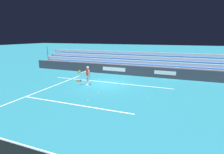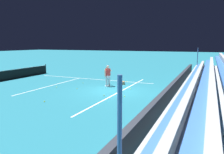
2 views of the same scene
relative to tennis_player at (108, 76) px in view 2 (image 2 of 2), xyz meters
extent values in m
plane|color=#1E6B7F|center=(-1.36, -1.08, -0.89)|extent=(160.00, 160.00, 0.00)
cube|color=white|center=(-1.36, -1.58, -0.89)|extent=(12.00, 0.10, 0.01)
cube|color=white|center=(2.75, 2.92, -0.89)|extent=(0.10, 12.00, 0.01)
cube|color=white|center=(-1.36, 4.42, -0.89)|extent=(8.22, 0.10, 0.01)
cube|color=#2D333D|center=(-1.36, -5.39, -0.34)|extent=(23.98, 0.24, 1.10)
cube|color=silver|center=(-0.53, -5.26, -0.29)|extent=(2.80, 0.01, 0.44)
cube|color=silver|center=(-6.27, -5.26, -0.29)|extent=(2.20, 0.01, 0.40)
cube|color=#9EA3A8|center=(-1.36, -7.19, -0.34)|extent=(22.78, 2.40, 1.10)
cube|color=blue|center=(-1.36, -6.39, 0.29)|extent=(22.32, 0.40, 0.12)
cube|color=#9EA3A8|center=(-1.36, -6.67, 0.43)|extent=(22.78, 0.24, 0.45)
cube|color=blue|center=(-1.36, -7.19, 0.74)|extent=(22.32, 0.40, 0.12)
cube|color=#9EA3A8|center=(-1.36, -7.47, 0.88)|extent=(22.78, 0.24, 0.45)
cube|color=blue|center=(-1.36, -7.99, 1.19)|extent=(22.32, 0.40, 0.12)
cylinder|color=#4C70B2|center=(9.69, -6.09, 0.58)|extent=(0.08, 0.08, 2.95)
cylinder|color=silver|center=(-0.11, 0.05, -0.45)|extent=(0.15, 0.15, 0.88)
cylinder|color=silver|center=(0.06, -0.09, -0.45)|extent=(0.15, 0.15, 0.88)
cube|color=white|center=(-0.07, 0.10, -0.85)|extent=(0.26, 0.29, 0.09)
cube|color=white|center=(0.10, -0.04, -0.85)|extent=(0.26, 0.29, 0.09)
cube|color=silver|center=(-0.02, -0.02, -0.09)|extent=(0.40, 0.38, 0.20)
cube|color=red|center=(-0.02, -0.02, 0.28)|extent=(0.41, 0.39, 0.58)
sphere|color=beige|center=(-0.02, -0.01, 0.71)|extent=(0.21, 0.21, 0.21)
cylinder|color=white|center=(-0.02, -0.01, 0.80)|extent=(0.20, 0.20, 0.05)
cylinder|color=beige|center=(-0.21, 0.14, 0.24)|extent=(0.09, 0.09, 0.56)
cylinder|color=beige|center=(0.29, -0.02, 0.33)|extent=(0.44, 0.51, 0.24)
cylinder|color=black|center=(0.44, 0.17, 0.38)|extent=(0.21, 0.25, 0.03)
torus|color=black|center=(0.62, 0.39, 0.42)|extent=(0.22, 0.26, 0.31)
cylinder|color=#D6D14C|center=(0.62, 0.39, 0.42)|extent=(0.17, 0.21, 0.27)
cube|color=#A87F51|center=(1.41, -0.74, -0.76)|extent=(0.47, 0.40, 0.26)
sphere|color=#CCE533|center=(-0.20, -2.01, -0.86)|extent=(0.07, 0.07, 0.07)
sphere|color=#CCE533|center=(-1.96, 3.53, -0.86)|extent=(0.07, 0.07, 0.07)
sphere|color=#CCE533|center=(-2.91, -1.10, -0.86)|extent=(0.07, 0.07, 0.07)
sphere|color=#CCE533|center=(0.41, 2.58, -0.86)|extent=(0.07, 0.07, 0.07)
sphere|color=#CCE533|center=(-5.73, 1.45, -0.86)|extent=(0.07, 0.07, 0.07)
sphere|color=#CCE533|center=(-2.58, -2.42, -0.86)|extent=(0.07, 0.07, 0.07)
sphere|color=#CCE533|center=(-1.82, 1.73, -0.86)|extent=(0.07, 0.07, 0.07)
sphere|color=#CCE533|center=(2.74, -0.60, -0.86)|extent=(0.07, 0.07, 0.07)
cylinder|color=#33383D|center=(4.14, 9.90, -0.36)|extent=(0.09, 0.09, 1.07)
cube|color=black|center=(-1.36, 9.90, -0.44)|extent=(11.00, 0.02, 0.91)
cube|color=white|center=(-1.36, 9.90, 0.04)|extent=(11.00, 0.04, 0.05)
camera|label=1|loc=(-7.60, 13.46, 3.43)|focal=28.00mm
camera|label=2|loc=(-15.51, -7.36, 2.54)|focal=35.00mm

